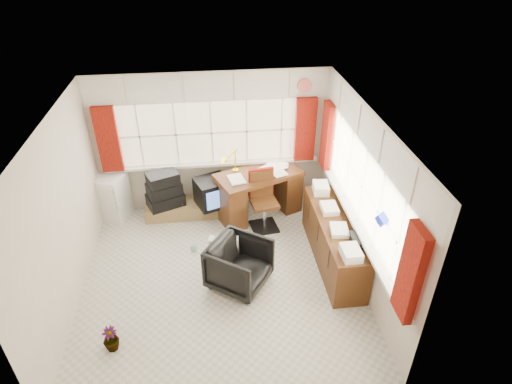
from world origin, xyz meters
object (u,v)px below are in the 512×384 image
at_px(desk_lamp, 235,155).
at_px(crt_tv, 212,192).
at_px(desk, 259,191).
at_px(office_chair, 239,265).
at_px(mini_fridge, 112,197).
at_px(credenza, 333,240).
at_px(radiator, 226,256).
at_px(task_chair, 262,197).
at_px(tv_bench, 186,208).

height_order(desk_lamp, crt_tv, desk_lamp).
distance_m(desk, office_chair, 1.80).
distance_m(desk, mini_fridge, 2.57).
xyz_separation_m(desk, mini_fridge, (-2.56, 0.22, -0.05)).
height_order(credenza, mini_fridge, credenza).
height_order(radiator, credenza, credenza).
distance_m(desk_lamp, credenza, 2.17).
distance_m(desk_lamp, task_chair, 0.85).
xyz_separation_m(desk, radiator, (-0.66, -1.39, -0.23)).
xyz_separation_m(office_chair, tv_bench, (-0.81, 1.86, -0.23)).
xyz_separation_m(task_chair, radiator, (-0.69, -1.06, -0.32)).
bearing_deg(credenza, desk, 125.18).
bearing_deg(tv_bench, task_chair, -19.33).
height_order(office_chair, credenza, credenza).
xyz_separation_m(desk_lamp, radiator, (-0.28, -1.53, -0.90)).
xyz_separation_m(tv_bench, crt_tv, (0.50, -0.11, 0.37)).
distance_m(radiator, mini_fridge, 2.49).
bearing_deg(desk, mini_fridge, 175.10).
bearing_deg(desk_lamp, credenza, -48.19).
bearing_deg(mini_fridge, crt_tv, -6.36).
bearing_deg(task_chair, desk, 94.11).
relative_size(radiator, credenza, 0.29).
height_order(credenza, crt_tv, credenza).
bearing_deg(desk_lamp, task_chair, -48.70).
height_order(desk_lamp, tv_bench, desk_lamp).
height_order(desk, desk_lamp, desk_lamp).
bearing_deg(crt_tv, desk_lamp, 14.95).
xyz_separation_m(credenza, tv_bench, (-2.28, 1.52, -0.27)).
height_order(tv_bench, mini_fridge, mini_fridge).
height_order(credenza, tv_bench, credenza).
bearing_deg(mini_fridge, desk, -4.90).
relative_size(desk_lamp, credenza, 0.22).
relative_size(desk, mini_fridge, 1.96).
bearing_deg(credenza, mini_fridge, 155.61).
xyz_separation_m(desk_lamp, mini_fridge, (-2.17, 0.08, -0.73)).
bearing_deg(crt_tv, tv_bench, 166.98).
bearing_deg(tv_bench, office_chair, -66.46).
relative_size(desk, credenza, 0.81).
height_order(desk_lamp, radiator, desk_lamp).
distance_m(tv_bench, mini_fridge, 1.28).
distance_m(desk, crt_tv, 0.81).
bearing_deg(office_chair, desk, 18.62).
relative_size(desk_lamp, office_chair, 0.56).
distance_m(task_chair, mini_fridge, 2.64).
bearing_deg(mini_fridge, radiator, -40.38).
height_order(crt_tv, mini_fridge, mini_fridge).
relative_size(office_chair, tv_bench, 0.56).
bearing_deg(desk, office_chair, -105.97).
bearing_deg(credenza, radiator, -179.70).
distance_m(desk_lamp, radiator, 1.79).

